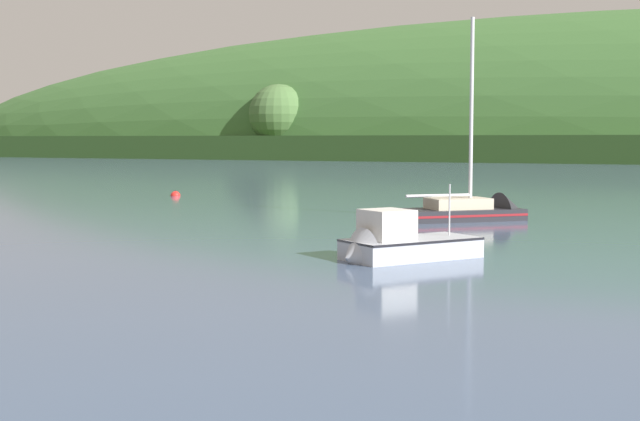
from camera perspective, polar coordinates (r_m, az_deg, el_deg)
The scene contains 4 objects.
far_shoreline_hill at distance 199.99m, azimuth 15.91°, elevation 3.36°, with size 467.98×102.45×63.20m.
sailboat_near_mooring at distance 46.12m, azimuth 10.05°, elevation -0.35°, with size 7.69×7.11×11.69m.
fishing_boat_moored at distance 30.44m, azimuth 5.14°, elevation -2.49°, with size 4.75×5.38×3.35m.
mooring_buoy_far_upstream at distance 65.35m, azimuth -9.43°, elevation 0.95°, with size 0.72×0.72×0.80m.
Camera 1 is at (10.39, 7.41, 4.18)m, focal length 48.96 mm.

